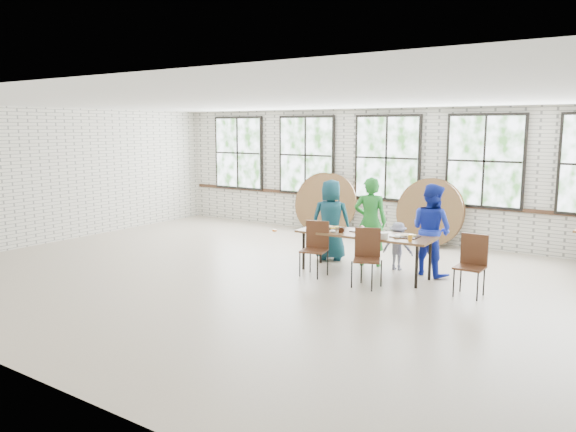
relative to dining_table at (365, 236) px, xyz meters
name	(u,v)px	position (x,y,z in m)	size (l,w,h in m)	color
room	(387,160)	(-1.10, 3.25, 1.14)	(12.00, 12.00, 12.00)	#B9AA93
dining_table	(365,236)	(0.00, 0.00, 0.00)	(2.43, 0.89, 0.74)	brown
chair_near_left	(316,244)	(-0.70, -0.50, -0.13)	(0.50, 0.49, 0.95)	#4C2B19
chair_near_right	(367,252)	(0.35, -0.62, -0.13)	(0.55, 0.54, 0.95)	#4C2B19
chair_spare	(472,260)	(1.91, -0.17, -0.13)	(0.43, 0.41, 0.95)	#4C2B19
adult_teal	(331,220)	(-1.06, 0.65, 0.10)	(0.77, 0.50, 1.58)	navy
adult_green	(370,222)	(-0.22, 0.65, 0.14)	(0.61, 0.40, 1.67)	#22832C
toddler	(398,246)	(0.34, 0.65, -0.25)	(0.57, 0.33, 0.88)	#111538
adult_blue	(431,230)	(0.96, 0.65, 0.12)	(0.78, 0.61, 1.61)	#192EB3
tabletop_clutter	(369,233)	(0.10, -0.04, 0.08)	(1.94, 0.64, 0.11)	black
round_tops_leaning	(374,208)	(-1.26, 2.99, 0.05)	(4.29, 0.49, 1.48)	brown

